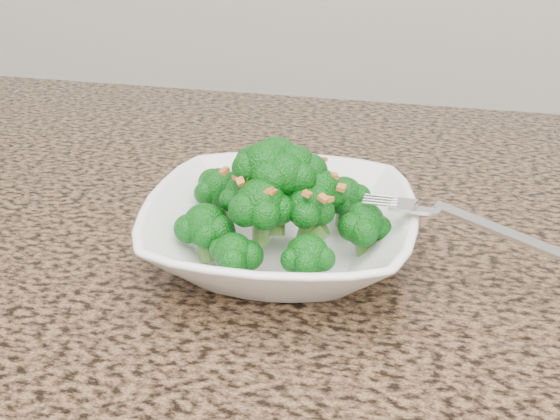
# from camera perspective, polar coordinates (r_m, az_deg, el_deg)

# --- Properties ---
(granite_counter) EXTENTS (1.64, 1.04, 0.03)m
(granite_counter) POSITION_cam_1_polar(r_m,az_deg,el_deg) (0.60, -4.56, -7.05)
(granite_counter) COLOR brown
(granite_counter) RESTS_ON cabinet
(bowl) EXTENTS (0.25, 0.25, 0.06)m
(bowl) POSITION_cam_1_polar(r_m,az_deg,el_deg) (0.61, -0.00, -1.80)
(bowl) COLOR white
(bowl) RESTS_ON granite_counter
(broccoli_pile) EXTENTS (0.21, 0.21, 0.07)m
(broccoli_pile) POSITION_cam_1_polar(r_m,az_deg,el_deg) (0.58, -0.00, 3.76)
(broccoli_pile) COLOR #0A5A0E
(broccoli_pile) RESTS_ON bowl
(garlic_topping) EXTENTS (0.12, 0.12, 0.01)m
(garlic_topping) POSITION_cam_1_polar(r_m,az_deg,el_deg) (0.57, -0.00, 7.33)
(garlic_topping) COLOR #C16D2F
(garlic_topping) RESTS_ON broccoli_pile
(fork) EXTENTS (0.19, 0.07, 0.01)m
(fork) POSITION_cam_1_polar(r_m,az_deg,el_deg) (0.58, 12.21, -0.14)
(fork) COLOR silver
(fork) RESTS_ON bowl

